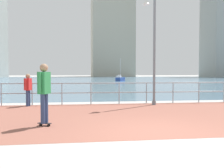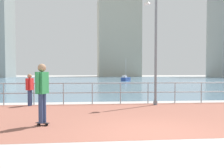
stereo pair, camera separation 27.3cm
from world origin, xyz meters
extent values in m
plane|color=#ADAAA5|center=(0.00, 40.00, 0.00)|extent=(220.00, 220.00, 0.00)
cube|color=#935647|center=(0.00, 2.81, 0.00)|extent=(28.00, 6.88, 0.01)
cube|color=slate|center=(0.00, 51.25, 0.00)|extent=(180.00, 88.00, 0.00)
cylinder|color=#8C99A3|center=(-5.60, 6.25, 0.52)|extent=(0.05, 0.05, 1.04)
cylinder|color=#8C99A3|center=(-4.20, 6.25, 0.52)|extent=(0.05, 0.05, 1.04)
cylinder|color=#8C99A3|center=(-2.80, 6.25, 0.52)|extent=(0.05, 0.05, 1.04)
cylinder|color=#8C99A3|center=(-1.40, 6.25, 0.52)|extent=(0.05, 0.05, 1.04)
cylinder|color=#8C99A3|center=(0.00, 6.25, 0.52)|extent=(0.05, 0.05, 1.04)
cylinder|color=#8C99A3|center=(1.40, 6.25, 0.52)|extent=(0.05, 0.05, 1.04)
cylinder|color=#8C99A3|center=(2.80, 6.25, 0.52)|extent=(0.05, 0.05, 1.04)
cylinder|color=#8C99A3|center=(4.20, 6.25, 0.52)|extent=(0.05, 0.05, 1.04)
cylinder|color=#8C99A3|center=(0.00, 6.25, 1.04)|extent=(25.20, 0.06, 0.06)
cylinder|color=#8C99A3|center=(0.00, 6.25, 0.57)|extent=(25.20, 0.06, 0.06)
cylinder|color=slate|center=(1.61, 5.65, 0.10)|extent=(0.19, 0.19, 0.20)
cylinder|color=slate|center=(1.61, 5.65, 2.51)|extent=(0.12, 0.12, 5.03)
cone|color=silver|center=(1.13, 5.41, 4.82)|extent=(0.36, 0.36, 0.22)
cylinder|color=black|center=(-2.85, 1.26, 0.03)|extent=(0.07, 0.05, 0.06)
cylinder|color=black|center=(-2.88, 1.19, 0.03)|extent=(0.07, 0.05, 0.06)
cylinder|color=black|center=(-3.08, 1.36, 0.03)|extent=(0.07, 0.05, 0.06)
cylinder|color=black|center=(-3.11, 1.29, 0.03)|extent=(0.07, 0.05, 0.06)
cube|color=black|center=(-2.98, 1.27, 0.08)|extent=(0.41, 0.26, 0.02)
cylinder|color=navy|center=(-2.95, 1.35, 0.51)|extent=(0.17, 0.17, 0.85)
cylinder|color=navy|center=(-3.01, 1.20, 0.51)|extent=(0.17, 0.17, 0.85)
cube|color=#2D8C4C|center=(-2.98, 1.27, 1.25)|extent=(0.36, 0.41, 0.63)
cylinder|color=#2D8C4C|center=(-2.89, 1.48, 1.27)|extent=(0.12, 0.12, 0.60)
cylinder|color=#2D8C4C|center=(-3.08, 1.06, 1.27)|extent=(0.12, 0.12, 0.60)
sphere|color=#A37A5B|center=(-2.98, 1.27, 1.69)|extent=(0.23, 0.23, 0.23)
cylinder|color=navy|center=(-4.30, 5.98, 0.37)|extent=(0.16, 0.16, 0.74)
cylinder|color=navy|center=(-4.34, 5.83, 0.37)|extent=(0.16, 0.16, 0.74)
cube|color=red|center=(-4.32, 5.90, 1.02)|extent=(0.32, 0.39, 0.55)
cylinder|color=red|center=(-4.26, 6.13, 1.03)|extent=(0.11, 0.11, 0.52)
cylinder|color=red|center=(-4.37, 5.68, 1.03)|extent=(0.11, 0.11, 0.52)
sphere|color=#A37A5B|center=(-4.32, 5.90, 1.39)|extent=(0.20, 0.20, 0.20)
cube|color=#284799|center=(5.97, 42.05, 0.33)|extent=(2.27, 3.17, 0.66)
cube|color=silver|center=(5.54, 41.23, 0.84)|extent=(1.10, 1.29, 0.37)
cylinder|color=silver|center=(5.97, 42.05, 2.49)|extent=(0.07, 0.07, 3.67)
cylinder|color=silver|center=(5.65, 41.45, 1.10)|extent=(0.69, 1.26, 0.06)
cube|color=#B2AD99|center=(11.97, 100.91, 16.42)|extent=(16.80, 17.69, 32.83)
camera|label=1|loc=(-1.99, -6.23, 1.54)|focal=40.85mm
camera|label=2|loc=(-1.72, -6.26, 1.54)|focal=40.85mm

